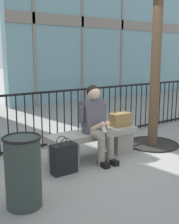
# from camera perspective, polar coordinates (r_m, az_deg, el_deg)

# --- Properties ---
(ground_plane) EXTENTS (60.00, 60.00, 0.00)m
(ground_plane) POSITION_cam_1_polar(r_m,az_deg,el_deg) (4.88, 0.68, -8.85)
(ground_plane) COLOR gray
(stone_bench) EXTENTS (1.60, 0.44, 0.45)m
(stone_bench) POSITION_cam_1_polar(r_m,az_deg,el_deg) (4.80, 0.69, -5.81)
(stone_bench) COLOR gray
(stone_bench) RESTS_ON ground
(seated_person_with_phone) EXTENTS (0.52, 0.66, 1.21)m
(seated_person_with_phone) POSITION_cam_1_polar(r_m,az_deg,el_deg) (4.58, 1.35, -1.73)
(seated_person_with_phone) COLOR gray
(seated_person_with_phone) RESTS_ON ground
(handbag_on_bench) EXTENTS (0.37, 0.19, 0.36)m
(handbag_on_bench) POSITION_cam_1_polar(r_m,az_deg,el_deg) (5.06, 6.10, -1.42)
(handbag_on_bench) COLOR olive
(handbag_on_bench) RESTS_ON stone_bench
(shopping_bag) EXTENTS (0.37, 0.18, 0.54)m
(shopping_bag) POSITION_cam_1_polar(r_m,az_deg,el_deg) (4.20, -5.07, -9.10)
(shopping_bag) COLOR black
(shopping_bag) RESTS_ON ground
(plaza_railing) EXTENTS (8.14, 0.04, 1.04)m
(plaza_railing) POSITION_cam_1_polar(r_m,az_deg,el_deg) (5.49, -4.99, -0.91)
(plaza_railing) COLOR black
(plaza_railing) RESTS_ON ground
(trash_can) EXTENTS (0.43, 0.43, 0.82)m
(trash_can) POSITION_cam_1_polar(r_m,az_deg,el_deg) (3.34, -12.95, -11.28)
(trash_can) COLOR #2D3833
(trash_can) RESTS_ON ground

